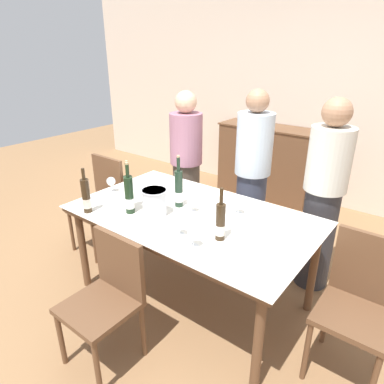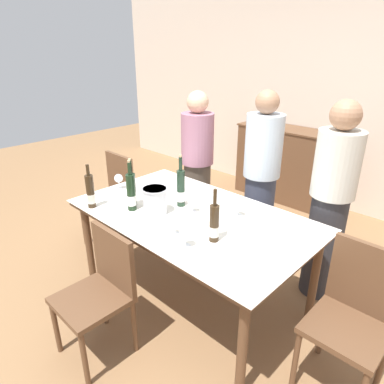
# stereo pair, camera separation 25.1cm
# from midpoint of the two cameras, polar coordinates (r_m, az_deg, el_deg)

# --- Properties ---
(ground_plane) EXTENTS (12.00, 12.00, 0.00)m
(ground_plane) POSITION_cam_midpoint_polar(r_m,az_deg,el_deg) (3.01, -2.49, -16.95)
(ground_plane) COLOR olive
(back_wall) EXTENTS (8.00, 0.10, 2.80)m
(back_wall) POSITION_cam_midpoint_polar(r_m,az_deg,el_deg) (4.67, 19.31, 15.21)
(back_wall) COLOR beige
(back_wall) RESTS_ON ground_plane
(sideboard_cabinet) EXTENTS (1.33, 0.46, 0.97)m
(sideboard_cabinet) POSITION_cam_midpoint_polar(r_m,az_deg,el_deg) (4.79, 10.84, 5.01)
(sideboard_cabinet) COLOR brown
(sideboard_cabinet) RESTS_ON ground_plane
(dining_table) EXTENTS (1.84, 1.08, 0.77)m
(dining_table) POSITION_cam_midpoint_polar(r_m,az_deg,el_deg) (2.62, -2.76, -5.02)
(dining_table) COLOR brown
(dining_table) RESTS_ON ground_plane
(ice_bucket) EXTENTS (0.19, 0.19, 0.20)m
(ice_bucket) POSITION_cam_midpoint_polar(r_m,az_deg,el_deg) (2.56, -9.07, -1.65)
(ice_bucket) COLOR silver
(ice_bucket) RESTS_ON dining_table
(wine_bottle_0) EXTENTS (0.07, 0.07, 0.39)m
(wine_bottle_0) POSITION_cam_midpoint_polar(r_m,az_deg,el_deg) (2.69, -13.13, -0.18)
(wine_bottle_0) COLOR black
(wine_bottle_0) RESTS_ON dining_table
(wine_bottle_1) EXTENTS (0.06, 0.06, 0.35)m
(wine_bottle_1) POSITION_cam_midpoint_polar(r_m,az_deg,el_deg) (2.72, -19.78, -0.80)
(wine_bottle_1) COLOR #332314
(wine_bottle_1) RESTS_ON dining_table
(wine_bottle_2) EXTENTS (0.06, 0.06, 0.36)m
(wine_bottle_2) POSITION_cam_midpoint_polar(r_m,az_deg,el_deg) (2.20, 1.51, -5.19)
(wine_bottle_2) COLOR #332314
(wine_bottle_2) RESTS_ON dining_table
(wine_bottle_3) EXTENTS (0.06, 0.06, 0.42)m
(wine_bottle_3) POSITION_cam_midpoint_polar(r_m,az_deg,el_deg) (2.66, -4.92, 0.40)
(wine_bottle_3) COLOR #1E3323
(wine_bottle_3) RESTS_ON dining_table
(wine_bottle_4) EXTENTS (0.07, 0.07, 0.40)m
(wine_bottle_4) POSITION_cam_midpoint_polar(r_m,az_deg,el_deg) (2.62, -13.14, -0.68)
(wine_bottle_4) COLOR black
(wine_bottle_4) RESTS_ON dining_table
(wine_glass_0) EXTENTS (0.08, 0.08, 0.14)m
(wine_glass_0) POSITION_cam_midpoint_polar(r_m,az_deg,el_deg) (2.58, -2.84, -1.55)
(wine_glass_0) COLOR white
(wine_glass_0) RESTS_ON dining_table
(wine_glass_1) EXTENTS (0.08, 0.08, 0.15)m
(wine_glass_1) POSITION_cam_midpoint_polar(r_m,az_deg,el_deg) (2.13, -3.17, -6.69)
(wine_glass_1) COLOR white
(wine_glass_1) RESTS_ON dining_table
(wine_glass_2) EXTENTS (0.08, 0.08, 0.13)m
(wine_glass_2) POSITION_cam_midpoint_polar(r_m,az_deg,el_deg) (2.56, 4.94, -1.84)
(wine_glass_2) COLOR white
(wine_glass_2) RESTS_ON dining_table
(wine_glass_3) EXTENTS (0.07, 0.07, 0.14)m
(wine_glass_3) POSITION_cam_midpoint_polar(r_m,az_deg,el_deg) (2.27, -5.23, -5.09)
(wine_glass_3) COLOR white
(wine_glass_3) RESTS_ON dining_table
(wine_glass_4) EXTENTS (0.08, 0.08, 0.14)m
(wine_glass_4) POSITION_cam_midpoint_polar(r_m,az_deg,el_deg) (3.05, -15.67, 1.60)
(wine_glass_4) COLOR white
(wine_glass_4) RESTS_ON dining_table
(chair_right_end) EXTENTS (0.42, 0.42, 0.93)m
(chair_right_end) POSITION_cam_midpoint_polar(r_m,az_deg,el_deg) (2.32, 23.39, -16.11)
(chair_right_end) COLOR brown
(chair_right_end) RESTS_ON ground_plane
(chair_near_front) EXTENTS (0.42, 0.42, 0.86)m
(chair_near_front) POSITION_cam_midpoint_polar(r_m,az_deg,el_deg) (2.35, -16.92, -15.77)
(chair_near_front) COLOR brown
(chair_near_front) RESTS_ON ground_plane
(chair_left_end) EXTENTS (0.42, 0.42, 0.94)m
(chair_left_end) POSITION_cam_midpoint_polar(r_m,az_deg,el_deg) (3.57, -16.75, -1.09)
(chair_left_end) COLOR brown
(chair_left_end) RESTS_ON ground_plane
(person_host) EXTENTS (0.33, 0.33, 1.55)m
(person_host) POSITION_cam_midpoint_polar(r_m,az_deg,el_deg) (3.56, -2.99, 4.04)
(person_host) COLOR #51473D
(person_host) RESTS_ON ground_plane
(person_guest_left) EXTENTS (0.33, 0.33, 1.61)m
(person_guest_left) POSITION_cam_midpoint_polar(r_m,az_deg,el_deg) (3.22, 7.80, 2.34)
(person_guest_left) COLOR #383F56
(person_guest_left) RESTS_ON ground_plane
(person_guest_right) EXTENTS (0.33, 0.33, 1.61)m
(person_guest_right) POSITION_cam_midpoint_polar(r_m,az_deg,el_deg) (2.90, 18.71, -1.16)
(person_guest_right) COLOR #2D2D33
(person_guest_right) RESTS_ON ground_plane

